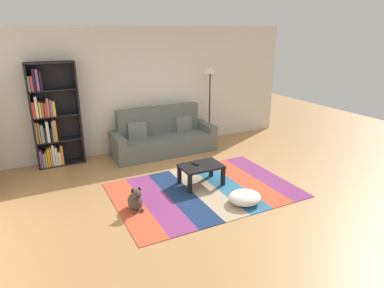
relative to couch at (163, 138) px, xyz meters
name	(u,v)px	position (x,y,z in m)	size (l,w,h in m)	color
ground_plane	(207,188)	(0.00, -2.02, -0.34)	(14.00, 14.00, 0.00)	#B27F4C
back_wall	(153,89)	(0.00, 0.53, 1.01)	(6.80, 0.10, 2.70)	silver
rug	(204,190)	(-0.10, -2.09, -0.33)	(3.03, 2.07, 0.01)	#C64C2D
couch	(163,138)	(0.00, 0.00, 0.00)	(2.26, 0.80, 1.00)	#59605B
bookshelf	(51,121)	(-2.23, 0.28, 0.60)	(0.90, 0.28, 2.05)	black
coffee_table	(201,169)	(-0.04, -1.85, -0.03)	(0.73, 0.50, 0.36)	black
pouf	(245,197)	(0.25, -2.77, -0.23)	(0.53, 0.48, 0.19)	white
dog	(135,200)	(-1.35, -2.18, -0.18)	(0.22, 0.35, 0.40)	#473D33
standing_lamp	(210,80)	(1.30, 0.21, 1.17)	(0.32, 0.32, 1.81)	black
tv_remote	(195,164)	(-0.11, -1.78, 0.04)	(0.04, 0.15, 0.02)	black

